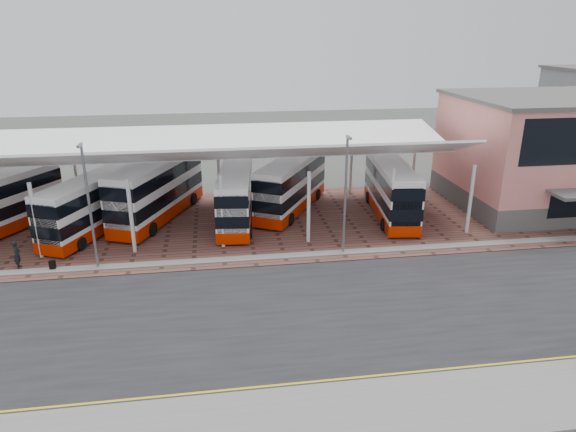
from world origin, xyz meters
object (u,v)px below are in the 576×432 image
object	(u,v)px
terminal	(565,151)
bus_1	(92,205)
bus_5	(391,190)
bus_3	(236,196)
bus_4	(292,185)
bus_2	(157,190)
pedestrian	(17,254)

from	to	relation	value
terminal	bus_1	size ratio (longest dim) A/B	1.81
terminal	bus_5	world-z (taller)	terminal
terminal	bus_5	xyz separation A→B (m)	(-15.46, -1.02, -2.47)
bus_3	bus_4	size ratio (longest dim) A/B	0.99
bus_2	bus_4	bearing A→B (deg)	24.24
bus_2	bus_3	xyz separation A→B (m)	(6.07, -1.76, -0.27)
bus_2	bus_5	size ratio (longest dim) A/B	1.09
bus_1	bus_2	bearing A→B (deg)	52.14
bus_3	bus_5	distance (m)	12.37
bus_1	bus_4	bearing A→B (deg)	34.35
bus_2	pedestrian	distance (m)	11.48
terminal	pedestrian	world-z (taller)	terminal
bus_1	bus_2	size ratio (longest dim) A/B	0.88
bus_3	bus_4	bearing A→B (deg)	30.30
bus_1	bus_4	size ratio (longest dim) A/B	0.98
bus_2	pedestrian	size ratio (longest dim) A/B	6.22
bus_4	terminal	bearing A→B (deg)	25.77
bus_1	bus_4	distance (m)	15.47
terminal	bus_5	distance (m)	15.69
bus_3	pedestrian	bearing A→B (deg)	-149.84
terminal	bus_4	xyz separation A→B (m)	(-23.13, 1.49, -2.44)
terminal	pedestrian	size ratio (longest dim) A/B	9.92
bus_3	pedestrian	size ratio (longest dim) A/B	5.54
bus_4	bus_5	xyz separation A→B (m)	(7.67, -2.51, -0.03)
terminal	bus_2	bearing A→B (deg)	178.08
terminal	bus_2	xyz separation A→B (m)	(-33.89, 1.14, -2.26)
pedestrian	bus_2	bearing A→B (deg)	-59.65
bus_5	bus_3	bearing A→B (deg)	-175.03
bus_3	bus_5	xyz separation A→B (m)	(12.36, -0.40, 0.06)
terminal	bus_5	size ratio (longest dim) A/B	1.73
bus_1	bus_5	distance (m)	22.90
bus_2	bus_5	xyz separation A→B (m)	(18.43, -2.16, -0.21)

